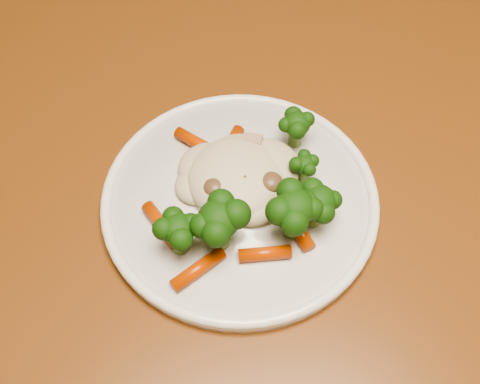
{
  "coord_description": "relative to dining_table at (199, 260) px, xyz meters",
  "views": [
    {
      "loc": [
        0.1,
        -0.26,
        1.22
      ],
      "look_at": [
        0.14,
        0.05,
        0.77
      ],
      "focal_mm": 45.0,
      "sensor_mm": 36.0,
      "label": 1
    }
  ],
  "objects": [
    {
      "name": "meal",
      "position": [
        0.05,
        -0.01,
        0.13
      ],
      "size": [
        0.18,
        0.17,
        0.05
      ],
      "color": "beige",
      "rests_on": "plate"
    },
    {
      "name": "plate",
      "position": [
        0.04,
        -0.0,
        0.11
      ],
      "size": [
        0.25,
        0.25,
        0.01
      ],
      "primitive_type": "cylinder",
      "color": "white",
      "rests_on": "dining_table"
    },
    {
      "name": "dining_table",
      "position": [
        0.0,
        0.0,
        0.0
      ],
      "size": [
        1.34,
        1.08,
        0.75
      ],
      "rotation": [
        0.0,
        0.0,
        0.29
      ],
      "color": "brown",
      "rests_on": "ground"
    }
  ]
}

